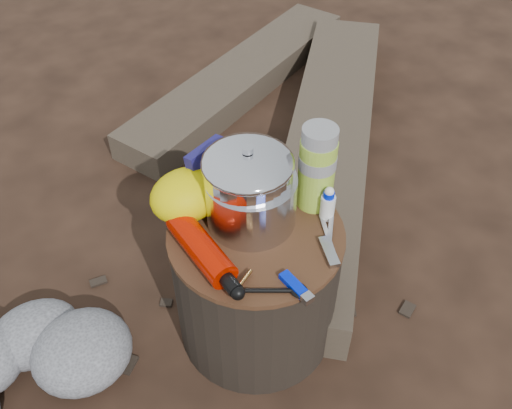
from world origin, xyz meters
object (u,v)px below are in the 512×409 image
camping_pot (248,186)px  thermos (317,168)px  fuel_bottle (202,248)px  travel_mug (268,166)px  log_main (328,144)px  stump (256,283)px

camping_pot → thermos: thermos is taller
fuel_bottle → travel_mug: 0.30m
log_main → travel_mug: size_ratio=14.59×
stump → travel_mug: bearing=47.1°
camping_pot → travel_mug: 0.14m
stump → travel_mug: size_ratio=3.62×
fuel_bottle → thermos: size_ratio=1.21×
camping_pot → thermos: size_ratio=0.93×
stump → log_main: size_ratio=0.25×
log_main → travel_mug: 0.72m
travel_mug → thermos: bearing=-64.7°
thermos → camping_pot: bearing=166.4°
log_main → travel_mug: bearing=-101.5°
fuel_bottle → thermos: thermos is taller
stump → fuel_bottle: (-0.14, 0.00, 0.23)m
log_main → camping_pot: (-0.62, -0.43, 0.42)m
camping_pot → log_main: bearing=34.8°
camping_pot → travel_mug: (0.11, 0.08, -0.04)m
log_main → thermos: 0.78m
stump → fuel_bottle: bearing=179.9°
fuel_bottle → thermos: (0.32, 0.01, 0.08)m
fuel_bottle → camping_pot: bearing=16.8°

